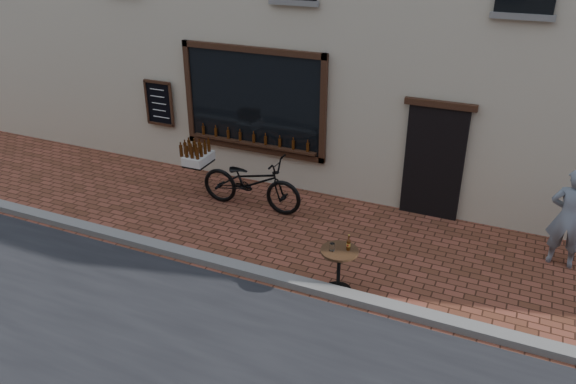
% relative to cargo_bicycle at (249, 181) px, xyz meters
% --- Properties ---
extents(ground, '(90.00, 90.00, 0.00)m').
position_rel_cargo_bicycle_xyz_m(ground, '(1.45, -2.31, -0.57)').
color(ground, '#5A2E1D').
rests_on(ground, ground).
extents(kerb, '(90.00, 0.25, 0.12)m').
position_rel_cargo_bicycle_xyz_m(kerb, '(1.45, -2.11, -0.51)').
color(kerb, slate).
rests_on(kerb, ground).
extents(cargo_bicycle, '(2.55, 0.78, 1.20)m').
position_rel_cargo_bicycle_xyz_m(cargo_bicycle, '(0.00, 0.00, 0.00)').
color(cargo_bicycle, black).
rests_on(cargo_bicycle, ground).
extents(bistro_table, '(0.58, 0.58, 1.00)m').
position_rel_cargo_bicycle_xyz_m(bistro_table, '(2.59, -1.96, -0.04)').
color(bistro_table, black).
rests_on(bistro_table, ground).
extents(pedestrian, '(0.66, 0.46, 1.75)m').
position_rel_cargo_bicycle_xyz_m(pedestrian, '(5.73, 0.32, 0.30)').
color(pedestrian, slate).
rests_on(pedestrian, ground).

